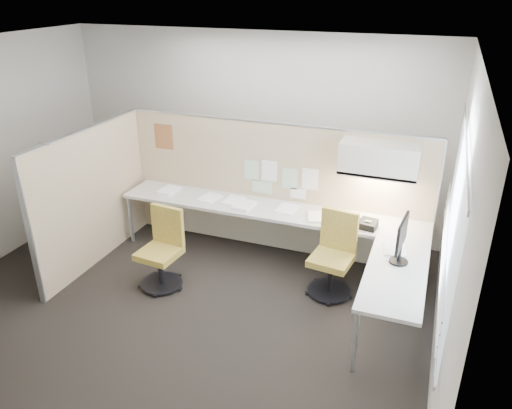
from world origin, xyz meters
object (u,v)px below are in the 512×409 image
at_px(chair_left, 162,251).
at_px(monitor, 402,238).
at_px(chair_right, 333,257).
at_px(phone, 368,224).
at_px(desk, 290,226).

distance_m(chair_left, monitor, 2.75).
distance_m(chair_right, monitor, 0.99).
bearing_deg(chair_left, phone, 26.82).
xyz_separation_m(chair_left, chair_right, (1.95, 0.56, 0.01)).
bearing_deg(phone, monitor, -48.06).
relative_size(monitor, phone, 2.08).
bearing_deg(chair_left, chair_right, 21.26).
height_order(desk, phone, phone).
height_order(chair_left, phone, chair_left).
xyz_separation_m(chair_left, monitor, (2.68, 0.22, 0.57)).
distance_m(chair_left, phone, 2.45).
height_order(chair_right, monitor, monitor).
xyz_separation_m(chair_right, monitor, (0.74, -0.34, 0.56)).
bearing_deg(chair_left, monitor, 9.92).
distance_m(desk, chair_left, 1.59).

